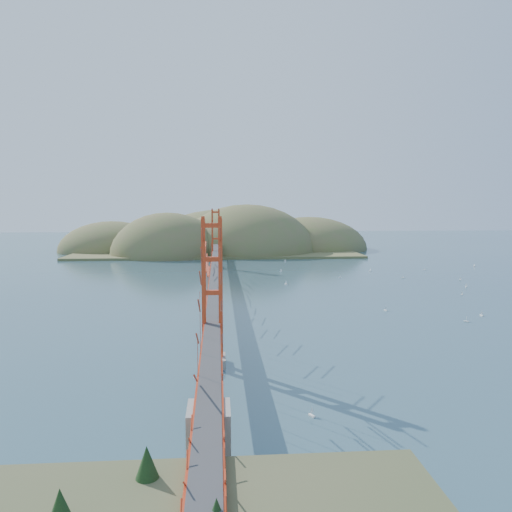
{
  "coord_description": "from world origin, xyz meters",
  "views": [
    {
      "loc": [
        0.5,
        -68.24,
        12.65
      ],
      "look_at": [
        5.68,
        0.0,
        5.45
      ],
      "focal_mm": 35.0,
      "sensor_mm": 36.0,
      "label": 1
    }
  ],
  "objects": [
    {
      "name": "ground",
      "position": [
        0.0,
        0.0,
        0.0
      ],
      "size": [
        320.0,
        320.0,
        0.0
      ],
      "primitive_type": "plane",
      "color": "#335666",
      "rests_on": "ground"
    },
    {
      "name": "bridge",
      "position": [
        0.0,
        0.18,
        7.01
      ],
      "size": [
        2.2,
        94.4,
        12.0
      ],
      "color": "gray",
      "rests_on": "ground"
    },
    {
      "name": "approach_viaduct",
      "position": [
        0.0,
        -51.91,
        2.55
      ],
      "size": [
        1.4,
        12.0,
        3.38
      ],
      "color": "#B42F14",
      "rests_on": "ground"
    },
    {
      "name": "promontory",
      "position": [
        0.0,
        -48.5,
        0.12
      ],
      "size": [
        9.0,
        6.0,
        0.24
      ],
      "primitive_type": "cube",
      "color": "#59544C",
      "rests_on": "ground"
    },
    {
      "name": "fort",
      "position": [
        0.4,
        -47.8,
        0.67
      ],
      "size": [
        3.7,
        2.3,
        1.75
      ],
      "color": "maroon",
      "rests_on": "ground"
    },
    {
      "name": "far_headlands",
      "position": [
        2.21,
        68.52,
        0.0
      ],
      "size": [
        84.0,
        58.0,
        25.0
      ],
      "color": "brown",
      "rests_on": "ground"
    },
    {
      "name": "sailboat_15",
      "position": [
        39.94,
        23.7,
        0.14
      ],
      "size": [
        0.56,
        0.56,
        0.59
      ],
      "color": "white",
      "rests_on": "ground"
    },
    {
      "name": "sailboat_5",
      "position": [
        30.21,
        -14.91,
        0.15
      ],
      "size": [
        0.46,
        0.56,
        0.65
      ],
      "color": "white",
      "rests_on": "ground"
    },
    {
      "name": "sailboat_12",
      "position": [
        15.15,
        39.94,
        0.14
      ],
      "size": [
        0.51,
        0.48,
        0.57
      ],
      "color": "white",
      "rests_on": "ground"
    },
    {
      "name": "sailboat_9",
      "position": [
        38.09,
        4.04,
        0.15
      ],
      "size": [
        0.58,
        0.59,
        0.66
      ],
      "color": "white",
      "rests_on": "ground"
    },
    {
      "name": "sailboat_7",
      "position": [
        21.28,
        15.07,
        0.14
      ],
      "size": [
        0.52,
        0.51,
        0.58
      ],
      "color": "white",
      "rests_on": "ground"
    },
    {
      "name": "sailboat_10",
      "position": [
        6.0,
        -40.0,
        0.14
      ],
      "size": [
        0.55,
        0.55,
        0.6
      ],
      "color": "white",
      "rests_on": "ground"
    },
    {
      "name": "sailboat_16",
      "position": [
        11.09,
        8.63,
        0.15
      ],
      "size": [
        0.66,
        0.66,
        0.7
      ],
      "color": "white",
      "rests_on": "ground"
    },
    {
      "name": "sailboat_6",
      "position": [
        27.04,
        -17.61,
        0.15
      ],
      "size": [
        0.6,
        0.6,
        0.64
      ],
      "color": "white",
      "rests_on": "ground"
    },
    {
      "name": "sailboat_1",
      "position": [
        31.94,
        13.91,
        0.15
      ],
      "size": [
        0.61,
        0.61,
        0.64
      ],
      "color": "white",
      "rests_on": "ground"
    },
    {
      "name": "sailboat_17",
      "position": [
        51.97,
        27.82,
        0.14
      ],
      "size": [
        0.55,
        0.51,
        0.61
      ],
      "color": "white",
      "rests_on": "ground"
    },
    {
      "name": "sailboat_8",
      "position": [
        28.92,
        22.63,
        0.14
      ],
      "size": [
        0.53,
        0.46,
        0.6
      ],
      "color": "white",
      "rests_on": "ground"
    },
    {
      "name": "sailboat_3",
      "position": [
        12.18,
        23.69,
        0.14
      ],
      "size": [
        0.58,
        0.58,
        0.61
      ],
      "color": "white",
      "rests_on": "ground"
    },
    {
      "name": "sailboat_14",
      "position": [
        34.3,
        -2.17,
        0.14
      ],
      "size": [
        0.59,
        0.59,
        0.62
      ],
      "color": "white",
      "rests_on": "ground"
    },
    {
      "name": "sailboat_4",
      "position": [
        40.46,
        10.64,
        0.15
      ],
      "size": [
        0.68,
        0.68,
        0.71
      ],
      "color": "white",
      "rests_on": "ground"
    },
    {
      "name": "sailboat_0",
      "position": [
        20.27,
        -11.42,
        0.14
      ],
      "size": [
        0.54,
        0.54,
        0.6
      ],
      "color": "white",
      "rests_on": "ground"
    }
  ]
}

